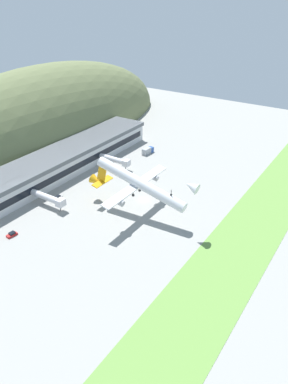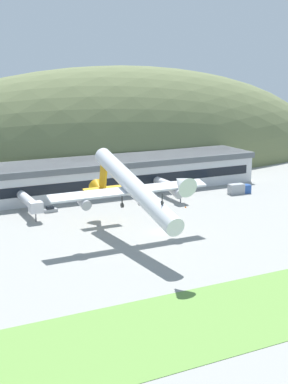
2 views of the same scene
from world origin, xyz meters
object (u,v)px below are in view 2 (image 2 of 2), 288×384
(cargo_airplane, at_px, (132,187))
(fuel_truck, at_px, (239,189))
(jetway_1, at_px, (171,186))
(service_car_0, at_px, (51,210))
(traffic_cone_0, at_px, (186,207))
(terminal_building, at_px, (82,175))
(jetway_0, at_px, (30,202))

(cargo_airplane, xyz_separation_m, fuel_truck, (51.35, 28.63, -11.43))
(jetway_1, height_order, service_car_0, jetway_1)
(service_car_0, relative_size, traffic_cone_0, 6.43)
(jetway_1, bearing_deg, terminal_building, 139.88)
(jetway_0, bearing_deg, jetway_1, 0.01)
(fuel_truck, bearing_deg, traffic_cone_0, -163.04)
(terminal_building, height_order, fuel_truck, terminal_building)
(traffic_cone_0, bearing_deg, service_car_0, 160.76)
(jetway_0, distance_m, fuel_truck, 67.09)
(jetway_0, relative_size, fuel_truck, 2.25)
(terminal_building, distance_m, jetway_0, 28.84)
(jetway_0, relative_size, jetway_1, 1.00)
(jetway_1, height_order, fuel_truck, jetway_1)
(cargo_airplane, bearing_deg, traffic_cone_0, 38.15)
(service_car_0, distance_m, fuel_truck, 61.00)
(traffic_cone_0, bearing_deg, jetway_0, 165.47)
(terminal_building, relative_size, service_car_0, 32.45)
(jetway_0, distance_m, service_car_0, 7.21)
(cargo_airplane, bearing_deg, fuel_truck, 29.14)
(terminal_building, distance_m, service_car_0, 23.73)
(service_car_0, bearing_deg, traffic_cone_0, -19.24)
(service_car_0, distance_m, traffic_cone_0, 38.56)
(terminal_building, height_order, traffic_cone_0, terminal_building)
(cargo_airplane, bearing_deg, service_car_0, 105.52)
(terminal_building, xyz_separation_m, fuel_truck, (44.96, -22.15, -4.44))
(jetway_0, relative_size, traffic_cone_0, 29.50)
(fuel_truck, bearing_deg, service_car_0, 175.04)
(cargo_airplane, height_order, fuel_truck, cargo_airplane)
(terminal_building, height_order, cargo_airplane, cargo_airplane)
(terminal_building, bearing_deg, traffic_cone_0, -55.16)
(jetway_0, bearing_deg, traffic_cone_0, -14.53)
(terminal_building, relative_size, jetway_0, 7.07)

